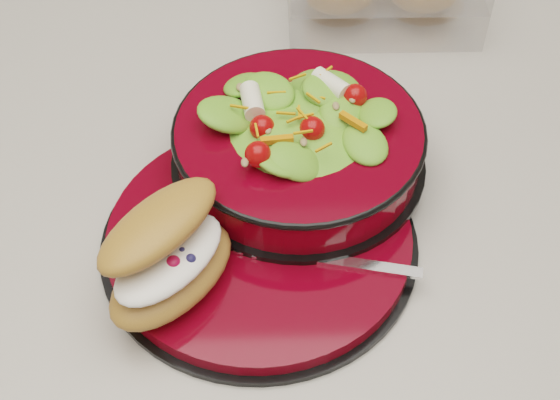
{
  "coord_description": "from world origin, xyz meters",
  "views": [
    {
      "loc": [
        -0.14,
        -0.58,
        1.48
      ],
      "look_at": [
        -0.13,
        -0.11,
        0.94
      ],
      "focal_mm": 50.0,
      "sensor_mm": 36.0,
      "label": 1
    }
  ],
  "objects_px": {
    "fork": "(331,260)",
    "salad_bowl": "(299,136)",
    "island_counter": "(362,359)",
    "dinner_plate": "(260,238)",
    "croissant": "(170,255)"
  },
  "relations": [
    {
      "from": "fork",
      "to": "salad_bowl",
      "type": "bearing_deg",
      "value": 23.15
    },
    {
      "from": "island_counter",
      "to": "fork",
      "type": "xyz_separation_m",
      "value": [
        -0.08,
        -0.16,
        0.47
      ]
    },
    {
      "from": "dinner_plate",
      "to": "salad_bowl",
      "type": "height_order",
      "value": "salad_bowl"
    },
    {
      "from": "salad_bowl",
      "to": "fork",
      "type": "xyz_separation_m",
      "value": [
        0.02,
        -0.12,
        -0.04
      ]
    },
    {
      "from": "dinner_plate",
      "to": "croissant",
      "type": "relative_size",
      "value": 1.85
    },
    {
      "from": "island_counter",
      "to": "fork",
      "type": "bearing_deg",
      "value": -116.78
    },
    {
      "from": "island_counter",
      "to": "dinner_plate",
      "type": "xyz_separation_m",
      "value": [
        -0.14,
        -0.13,
        0.46
      ]
    },
    {
      "from": "salad_bowl",
      "to": "croissant",
      "type": "relative_size",
      "value": 1.57
    },
    {
      "from": "croissant",
      "to": "fork",
      "type": "height_order",
      "value": "croissant"
    },
    {
      "from": "island_counter",
      "to": "croissant",
      "type": "xyz_separation_m",
      "value": [
        -0.22,
        -0.18,
        0.5
      ]
    },
    {
      "from": "dinner_plate",
      "to": "croissant",
      "type": "xyz_separation_m",
      "value": [
        -0.08,
        -0.05,
        0.05
      ]
    },
    {
      "from": "salad_bowl",
      "to": "fork",
      "type": "distance_m",
      "value": 0.13
    },
    {
      "from": "fork",
      "to": "island_counter",
      "type": "bearing_deg",
      "value": -14.46
    },
    {
      "from": "salad_bowl",
      "to": "island_counter",
      "type": "bearing_deg",
      "value": 20.62
    },
    {
      "from": "island_counter",
      "to": "dinner_plate",
      "type": "distance_m",
      "value": 0.49
    }
  ]
}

